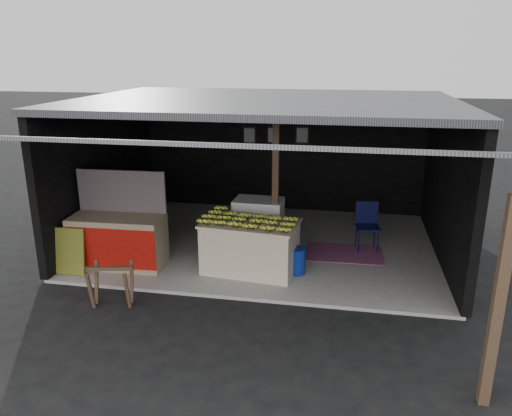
% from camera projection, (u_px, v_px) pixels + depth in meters
% --- Properties ---
extents(ground, '(80.00, 80.00, 0.00)m').
position_uv_depth(ground, '(239.00, 301.00, 8.13)').
color(ground, black).
rests_on(ground, ground).
extents(concrete_slab, '(7.00, 5.00, 0.06)m').
position_uv_depth(concrete_slab, '(265.00, 243.00, 10.46)').
color(concrete_slab, gray).
rests_on(concrete_slab, ground).
extents(shophouse, '(7.40, 7.29, 3.02)m').
position_uv_depth(shophouse, '(268.00, 143.00, 10.14)').
color(shophouse, black).
rests_on(shophouse, ground).
extents(banana_table, '(1.78, 1.20, 0.93)m').
position_uv_depth(banana_table, '(250.00, 246.00, 8.99)').
color(banana_table, beige).
rests_on(banana_table, concrete_slab).
extents(banana_pile, '(1.64, 1.09, 0.18)m').
position_uv_depth(banana_pile, '(250.00, 217.00, 8.82)').
color(banana_pile, yellow).
rests_on(banana_pile, banana_table).
extents(white_crate, '(0.96, 0.67, 1.05)m').
position_uv_depth(white_crate, '(258.00, 225.00, 9.91)').
color(white_crate, white).
rests_on(white_crate, concrete_slab).
extents(neighbor_stall, '(1.72, 0.82, 1.74)m').
position_uv_depth(neighbor_stall, '(118.00, 239.00, 9.20)').
color(neighbor_stall, '#998466').
rests_on(neighbor_stall, concrete_slab).
extents(green_signboard, '(0.56, 0.17, 0.84)m').
position_uv_depth(green_signboard, '(69.00, 251.00, 8.86)').
color(green_signboard, black).
rests_on(green_signboard, concrete_slab).
extents(sawhorse, '(0.72, 0.72, 0.68)m').
position_uv_depth(sawhorse, '(111.00, 282.00, 7.82)').
color(sawhorse, brown).
rests_on(sawhorse, ground).
extents(water_barrel, '(0.31, 0.31, 0.45)m').
position_uv_depth(water_barrel, '(297.00, 262.00, 8.92)').
color(water_barrel, navy).
rests_on(water_barrel, concrete_slab).
extents(plastic_chair, '(0.51, 0.51, 0.96)m').
position_uv_depth(plastic_chair, '(367.00, 221.00, 10.00)').
color(plastic_chair, black).
rests_on(plastic_chair, concrete_slab).
extents(magenta_rug, '(1.53, 1.05, 0.01)m').
position_uv_depth(magenta_rug, '(344.00, 253.00, 9.87)').
color(magenta_rug, '#681750').
rests_on(magenta_rug, concrete_slab).
extents(picture_frames, '(1.62, 0.04, 0.46)m').
position_uv_depth(picture_frames, '(275.00, 135.00, 12.17)').
color(picture_frames, black).
rests_on(picture_frames, shophouse).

